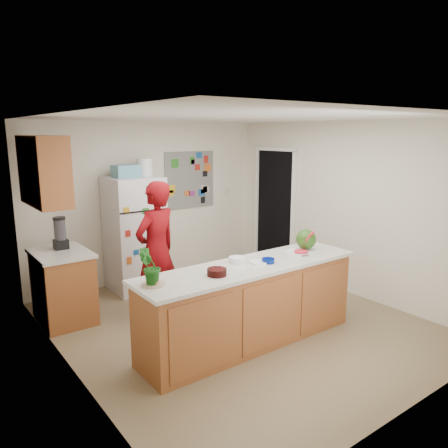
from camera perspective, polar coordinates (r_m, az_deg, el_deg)
floor at (r=5.60m, az=1.62°, el=-12.86°), size 4.00×4.50×0.02m
wall_back at (r=7.09m, az=-9.69°, el=2.91°), size 4.00×0.02×2.50m
wall_left at (r=4.29m, az=-19.93°, el=-3.47°), size 0.02×4.50×2.50m
wall_right at (r=6.62m, az=15.52°, el=2.01°), size 0.02×4.50×2.50m
ceiling at (r=5.09m, az=1.79°, el=13.86°), size 4.00×4.50×0.02m
doorway at (r=7.60m, az=6.69°, el=1.84°), size 0.03×0.85×2.04m
peninsula_base at (r=4.95m, az=3.44°, el=-10.63°), size 2.60×0.62×0.88m
peninsula_top at (r=4.79m, az=3.50°, el=-5.54°), size 2.68×0.70×0.04m
side_counter_base at (r=5.86m, az=-20.24°, el=-7.85°), size 0.60×0.80×0.86m
side_counter_top at (r=5.73m, az=-20.56°, el=-3.60°), size 0.64×0.84×0.04m
upper_cabinets at (r=5.48m, az=-22.50°, el=6.44°), size 0.35×1.00×0.80m
refrigerator at (r=6.63m, az=-11.54°, el=-1.29°), size 0.75×0.70×1.70m
fridge_top_bin at (r=6.45m, az=-12.70°, el=6.75°), size 0.35×0.28×0.18m
photo_collage at (r=7.39m, az=-4.49°, el=5.75°), size 0.95×0.01×0.95m
person at (r=5.54m, az=-8.81°, el=-3.48°), size 0.74×0.59×1.76m
blender_appliance at (r=5.82m, az=-20.61°, el=-1.24°), size 0.14×0.14×0.38m
cutting_board at (r=5.39m, az=10.34°, el=-3.45°), size 0.39×0.30×0.01m
watermelon at (r=5.42m, az=10.67°, el=-1.99°), size 0.25×0.25×0.25m
watermelon_slice at (r=5.29m, az=10.03°, el=-3.56°), size 0.16×0.16×0.02m
cherry_bowl at (r=4.42m, az=-0.94°, el=-6.29°), size 0.22×0.22×0.07m
white_bowl at (r=4.85m, az=1.72°, el=-4.68°), size 0.20×0.20×0.06m
cobalt_bowl at (r=4.86m, az=5.78°, el=-4.78°), size 0.18×0.18×0.05m
plate at (r=4.21m, az=-9.25°, el=-7.77°), size 0.23×0.23×0.02m
paper_towel at (r=4.84m, az=4.57°, el=-5.00°), size 0.22×0.20×0.02m
keys at (r=5.18m, az=10.56°, el=-4.10°), size 0.10×0.06×0.01m
potted_plant at (r=4.14m, az=-9.68°, el=-5.54°), size 0.22×0.18×0.37m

